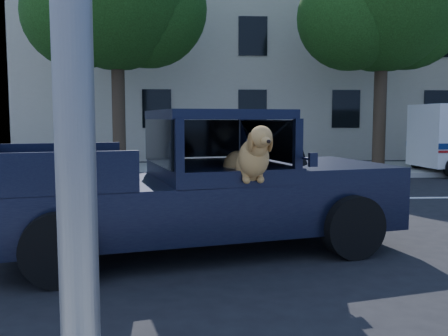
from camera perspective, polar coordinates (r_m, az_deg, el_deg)
The scene contains 7 objects.
ground at distance 7.86m, azimuth 7.54°, elevation -7.65°, with size 120.00×120.00×0.00m, color black.
far_sidewalk at distance 16.86m, azimuth 1.57°, elevation -0.19°, with size 60.00×4.00×0.15m, color gray.
lane_stripes at distance 11.58m, azimuth 14.07°, elevation -3.41°, with size 21.60×0.14×0.01m, color silver, non-canonical shape.
street_tree_left at distance 17.74m, azimuth -12.08°, elevation 18.31°, with size 6.00×5.20×8.60m.
street_tree_mid at distance 18.73m, azimuth 17.79°, elevation 17.48°, with size 6.00×5.20×8.60m.
building_main at distance 24.56m, azimuth 7.20°, elevation 11.96°, with size 26.00×6.00×9.00m, color #BBB29A.
pickup_truck at distance 6.83m, azimuth -3.78°, elevation -4.08°, with size 5.71×3.40×1.92m.
Camera 1 is at (-1.48, -7.50, 1.81)m, focal length 40.00 mm.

